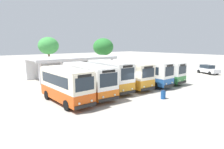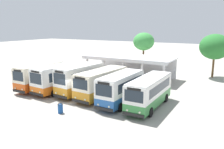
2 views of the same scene
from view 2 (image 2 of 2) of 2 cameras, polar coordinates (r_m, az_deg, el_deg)
name	(u,v)px [view 2 (image 2 of 2)]	position (r m, az deg, el deg)	size (l,w,h in m)	color
ground_plane	(69,103)	(25.24, -10.41, -6.82)	(180.00, 180.00, 0.00)	#A39E93
city_bus_nearest_orange	(40,75)	(31.05, -17.24, -0.23)	(2.33, 6.85, 3.21)	black
city_bus_second_in_row	(62,76)	(29.58, -12.25, -0.45)	(2.85, 8.09, 3.30)	black
city_bus_middle_cream	(80,79)	(27.67, -7.85, -0.98)	(2.61, 6.74, 3.46)	black
city_bus_fourth_amber	(102,82)	(26.22, -2.51, -1.93)	(2.76, 7.61, 3.15)	black
city_bus_fifth_blue	(121,88)	(24.03, 2.22, -3.21)	(2.27, 6.91, 3.17)	black
city_bus_far_end_green	(149,91)	(23.35, 9.16, -3.99)	(2.29, 7.83, 3.03)	black
terminal_canopy	(131,61)	(36.55, 4.64, 3.41)	(13.79, 5.90, 3.40)	silver
waiting_chair_end_by_column	(123,75)	(36.20, 2.79, -0.05)	(0.45, 0.45, 0.86)	slate
waiting_chair_second_from_end	(127,75)	(35.83, 3.80, -0.18)	(0.45, 0.45, 0.86)	slate
waiting_chair_middle_seat	(132,76)	(35.59, 4.92, -0.28)	(0.45, 0.45, 0.86)	slate
roadside_tree_behind_canopy	(144,42)	(43.33, 7.77, 7.98)	(3.81, 3.81, 6.76)	brown
roadside_tree_east_of_canopy	(215,47)	(39.28, 23.89, 6.22)	(4.60, 4.60, 6.77)	brown
litter_bin_apron	(60,108)	(22.42, -12.54, -8.10)	(0.49, 0.49, 0.90)	#19478C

